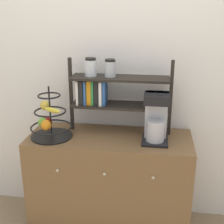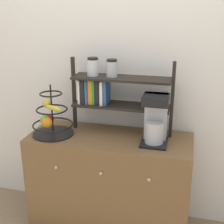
{
  "view_description": "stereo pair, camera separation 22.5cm",
  "coord_description": "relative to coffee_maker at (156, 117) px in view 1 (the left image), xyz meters",
  "views": [
    {
      "loc": [
        0.32,
        -1.87,
        1.73
      ],
      "look_at": [
        0.02,
        0.24,
        0.98
      ],
      "focal_mm": 50.0,
      "sensor_mm": 36.0,
      "label": 1
    },
    {
      "loc": [
        0.54,
        -1.82,
        1.73
      ],
      "look_at": [
        0.02,
        0.24,
        0.98
      ],
      "focal_mm": 50.0,
      "sensor_mm": 36.0,
      "label": 2
    }
  ],
  "objects": [
    {
      "name": "shelf_hutch",
      "position": [
        -0.38,
        0.13,
        0.16
      ],
      "size": [
        0.77,
        0.2,
        0.57
      ],
      "color": "black",
      "rests_on": "sideboard"
    },
    {
      "name": "wall_back",
      "position": [
        -0.33,
        0.3,
        0.34
      ],
      "size": [
        7.0,
        0.05,
        2.6
      ],
      "primitive_type": "cube",
      "color": "silver",
      "rests_on": "ground_plane"
    },
    {
      "name": "fruit_stand",
      "position": [
        -0.77,
        -0.04,
        -0.05
      ],
      "size": [
        0.31,
        0.31,
        0.39
      ],
      "color": "black",
      "rests_on": "sideboard"
    },
    {
      "name": "sideboard",
      "position": [
        -0.33,
        0.02,
        -0.57
      ],
      "size": [
        1.22,
        0.49,
        0.79
      ],
      "color": "brown",
      "rests_on": "ground_plane"
    },
    {
      "name": "coffee_maker",
      "position": [
        0.0,
        0.0,
        0.0
      ],
      "size": [
        0.18,
        0.21,
        0.36
      ],
      "color": "black",
      "rests_on": "sideboard"
    }
  ]
}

